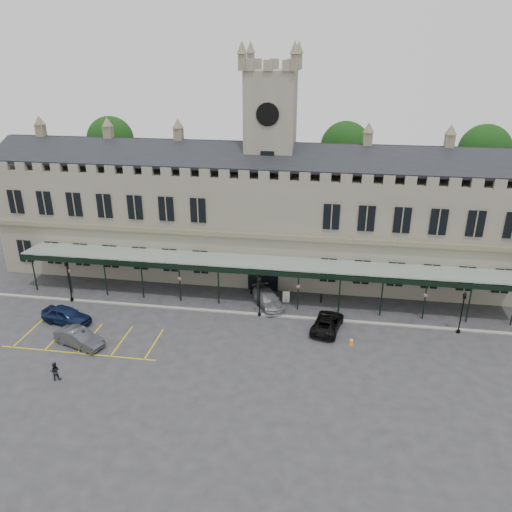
# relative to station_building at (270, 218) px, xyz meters

# --- Properties ---
(ground) EXTENTS (140.00, 140.00, 0.00)m
(ground) POSITION_rel_station_building_xyz_m (0.00, -15.91, -6.47)
(ground) COLOR #2D2D30
(station_building) EXTENTS (60.00, 10.36, 17.30)m
(station_building) POSITION_rel_station_building_xyz_m (0.00, 0.00, 0.00)
(station_building) COLOR slate
(station_building) RESTS_ON ground
(clock_tower) EXTENTS (5.60, 5.60, 24.80)m
(clock_tower) POSITION_rel_station_building_xyz_m (0.00, 0.09, 6.64)
(clock_tower) COLOR slate
(clock_tower) RESTS_ON ground
(canopy) EXTENTS (50.00, 4.10, 4.30)m
(canopy) POSITION_rel_station_building_xyz_m (0.00, -8.45, -4.06)
(canopy) COLOR #8C9E93
(canopy) RESTS_ON ground
(kerb) EXTENTS (60.00, 0.40, 0.12)m
(kerb) POSITION_rel_station_building_xyz_m (0.00, -10.41, -6.41)
(kerb) COLOR gray
(kerb) RESTS_ON ground
(parking_markings) EXTENTS (16.00, 6.00, 0.01)m
(parking_markings) POSITION_rel_station_building_xyz_m (-14.00, -17.41, -6.47)
(parking_markings) COLOR gold
(parking_markings) RESTS_ON ground
(tree_behind_left) EXTENTS (6.00, 6.00, 16.00)m
(tree_behind_left) POSITION_rel_station_building_xyz_m (-22.00, 9.09, 6.35)
(tree_behind_left) COLOR #332314
(tree_behind_left) RESTS_ON ground
(tree_behind_mid) EXTENTS (6.00, 6.00, 16.00)m
(tree_behind_mid) POSITION_rel_station_building_xyz_m (8.00, 9.09, 6.35)
(tree_behind_mid) COLOR #332314
(tree_behind_mid) RESTS_ON ground
(tree_behind_right) EXTENTS (6.00, 6.00, 16.00)m
(tree_behind_right) POSITION_rel_station_building_xyz_m (24.00, 9.09, 6.35)
(tree_behind_right) COLOR #332314
(tree_behind_right) RESTS_ON ground
(lamp_post_left) EXTENTS (0.44, 0.44, 4.67)m
(lamp_post_left) POSITION_rel_station_building_xyz_m (-19.05, -10.50, -3.70)
(lamp_post_left) COLOR black
(lamp_post_left) RESTS_ON ground
(lamp_post_mid) EXTENTS (0.39, 0.39, 4.17)m
(lamp_post_mid) POSITION_rel_station_building_xyz_m (0.43, -10.54, -4.00)
(lamp_post_mid) COLOR black
(lamp_post_mid) RESTS_ON ground
(lamp_post_right) EXTENTS (0.39, 0.39, 4.15)m
(lamp_post_right) POSITION_rel_station_building_xyz_m (18.86, -10.87, -4.01)
(lamp_post_right) COLOR black
(lamp_post_right) RESTS_ON ground
(traffic_cone) EXTENTS (0.43, 0.43, 0.69)m
(traffic_cone) POSITION_rel_station_building_xyz_m (9.14, -14.37, -6.13)
(traffic_cone) COLOR orange
(traffic_cone) RESTS_ON ground
(sign_board) EXTENTS (0.72, 0.16, 1.24)m
(sign_board) POSITION_rel_station_building_xyz_m (2.72, -7.42, -5.86)
(sign_board) COLOR black
(sign_board) RESTS_ON ground
(bollard_left) EXTENTS (0.16, 0.16, 0.92)m
(bollard_left) POSITION_rel_station_building_xyz_m (-1.09, -6.09, -6.01)
(bollard_left) COLOR black
(bollard_left) RESTS_ON ground
(bollard_right) EXTENTS (0.15, 0.15, 0.85)m
(bollard_right) POSITION_rel_station_building_xyz_m (6.25, -6.89, -6.04)
(bollard_right) COLOR black
(bollard_right) RESTS_ON ground
(car_left_a) EXTENTS (5.18, 3.05, 1.65)m
(car_left_a) POSITION_rel_station_building_xyz_m (-17.32, -14.71, -5.64)
(car_left_a) COLOR #0C1836
(car_left_a) RESTS_ON ground
(car_left_b) EXTENTS (4.89, 3.02, 1.52)m
(car_left_b) POSITION_rel_station_building_xyz_m (-14.32, -18.11, -5.71)
(car_left_b) COLOR #3C3F44
(car_left_b) RESTS_ON ground
(car_taxi) EXTENTS (4.22, 5.43, 1.47)m
(car_taxi) POSITION_rel_station_building_xyz_m (1.00, -8.42, -5.73)
(car_taxi) COLOR #919498
(car_taxi) RESTS_ON ground
(car_van) EXTENTS (3.30, 5.37, 1.39)m
(car_van) POSITION_rel_station_building_xyz_m (7.00, -12.07, -5.77)
(car_van) COLOR black
(car_van) RESTS_ON ground
(person_a) EXTENTS (0.67, 0.55, 1.56)m
(person_a) POSITION_rel_station_building_xyz_m (-13.85, -18.06, -5.69)
(person_a) COLOR black
(person_a) RESTS_ON ground
(person_b) EXTENTS (0.91, 0.81, 1.56)m
(person_b) POSITION_rel_station_building_xyz_m (-13.87, -22.96, -5.69)
(person_b) COLOR black
(person_b) RESTS_ON ground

